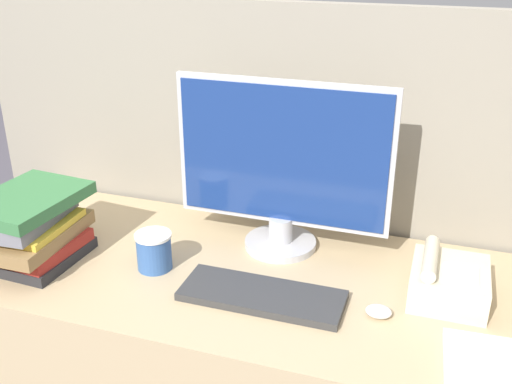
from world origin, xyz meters
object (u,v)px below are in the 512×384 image
at_px(mouse, 379,311).
at_px(desk_telephone, 448,281).
at_px(monitor, 282,170).
at_px(coffee_cup, 154,251).
at_px(book_stack, 30,228).
at_px(keyboard, 262,295).

distance_m(mouse, desk_telephone, 0.20).
height_order(monitor, desk_telephone, monitor).
relative_size(coffee_cup, book_stack, 0.32).
xyz_separation_m(monitor, mouse, (0.31, -0.25, -0.22)).
distance_m(monitor, desk_telephone, 0.51).
relative_size(book_stack, desk_telephone, 1.61).
relative_size(keyboard, book_stack, 1.25).
bearing_deg(book_stack, desk_telephone, 8.56).
relative_size(monitor, coffee_cup, 5.87).
relative_size(keyboard, mouse, 6.55).
xyz_separation_m(keyboard, mouse, (0.28, 0.02, 0.00)).
height_order(keyboard, coffee_cup, coffee_cup).
xyz_separation_m(coffee_cup, desk_telephone, (0.75, 0.10, -0.00)).
relative_size(mouse, coffee_cup, 0.60).
height_order(coffee_cup, desk_telephone, desk_telephone).
bearing_deg(mouse, book_stack, -177.97).
height_order(monitor, coffee_cup, monitor).
height_order(keyboard, book_stack, book_stack).
bearing_deg(book_stack, keyboard, 1.24).
bearing_deg(keyboard, desk_telephone, 19.15).
bearing_deg(desk_telephone, mouse, -138.47).
distance_m(keyboard, mouse, 0.28).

